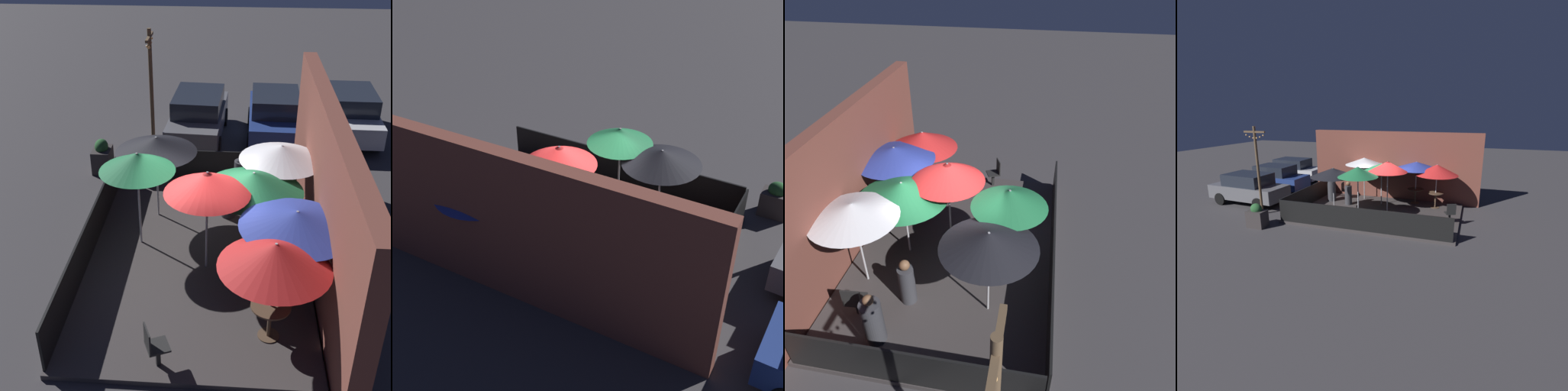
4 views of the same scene
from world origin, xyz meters
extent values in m
plane|color=#383538|center=(0.00, 0.00, 0.00)|extent=(60.00, 60.00, 0.00)
cube|color=#383333|center=(0.00, 0.00, 0.06)|extent=(7.58, 5.09, 0.12)
cube|color=brown|center=(0.00, 2.77, 1.87)|extent=(9.18, 0.36, 3.74)
cube|color=black|center=(0.00, -2.50, 0.59)|extent=(7.38, 0.05, 0.95)
cube|color=black|center=(-3.74, 0.00, 0.59)|extent=(0.05, 4.89, 0.95)
cylinder|color=#B2B2B7|center=(1.40, 2.03, 1.21)|extent=(0.05, 0.05, 2.18)
cone|color=#283893|center=(1.40, 2.03, 2.12)|extent=(2.26, 2.26, 0.36)
cylinder|color=#B2B2B7|center=(2.50, 1.56, 1.21)|extent=(0.05, 0.05, 2.18)
cone|color=red|center=(2.50, 1.56, 2.04)|extent=(2.08, 2.08, 0.52)
cylinder|color=#B2B2B7|center=(-0.21, 1.23, 1.19)|extent=(0.05, 0.05, 2.14)
cone|color=#1E6B3D|center=(-0.21, 1.23, 2.05)|extent=(2.26, 2.26, 0.44)
cylinder|color=#B2B2B7|center=(0.38, 0.24, 1.34)|extent=(0.05, 0.05, 2.43)
cone|color=red|center=(0.38, 0.24, 2.30)|extent=(1.87, 1.87, 0.50)
cylinder|color=#B2B2B7|center=(-1.39, 1.91, 1.26)|extent=(0.05, 0.05, 2.27)
cone|color=silver|center=(-1.39, 1.91, 2.21)|extent=(2.01, 2.01, 0.37)
cylinder|color=#B2B2B7|center=(-1.76, -1.13, 1.23)|extent=(0.05, 0.05, 2.23)
cone|color=black|center=(-1.76, -1.13, 2.15)|extent=(2.04, 2.04, 0.39)
cylinder|color=#B2B2B7|center=(-0.47, -1.39, 1.32)|extent=(0.05, 0.05, 2.40)
cone|color=#1E6B3D|center=(-0.47, -1.39, 2.30)|extent=(1.75, 1.75, 0.43)
cylinder|color=#4C3828|center=(1.40, 2.03, 0.13)|extent=(0.46, 0.46, 0.02)
cylinder|color=#4C3828|center=(1.40, 2.03, 0.48)|extent=(0.08, 0.08, 0.72)
cylinder|color=#4C3828|center=(1.40, 2.03, 0.86)|extent=(0.84, 0.84, 0.04)
cylinder|color=#4C3828|center=(2.50, 1.56, 0.13)|extent=(0.42, 0.42, 0.02)
cylinder|color=#4C3828|center=(2.50, 1.56, 0.49)|extent=(0.08, 0.08, 0.73)
cylinder|color=#4C3828|center=(2.50, 1.56, 0.87)|extent=(0.77, 0.77, 0.04)
cube|color=black|center=(3.37, -0.47, 0.34)|extent=(0.11, 0.11, 0.44)
cube|color=black|center=(3.37, -0.47, 0.58)|extent=(0.53, 0.53, 0.04)
cube|color=black|center=(3.44, -0.64, 0.82)|extent=(0.38, 0.19, 0.44)
cube|color=black|center=(-2.39, 1.68, 0.33)|extent=(0.09, 0.09, 0.42)
cube|color=black|center=(-2.39, 1.68, 0.56)|extent=(0.43, 0.43, 0.04)
cube|color=black|center=(-2.57, 1.67, 0.80)|extent=(0.07, 0.40, 0.44)
cylinder|color=#333338|center=(-2.93, 1.03, 0.65)|extent=(0.50, 0.50, 1.07)
sphere|color=brown|center=(-2.93, 1.03, 1.30)|extent=(0.22, 0.22, 0.22)
cylinder|color=#333338|center=(-1.83, 0.70, 0.61)|extent=(0.51, 0.51, 0.98)
sphere|color=brown|center=(-1.83, 0.70, 1.21)|extent=(0.23, 0.23, 0.23)
cube|color=#332D2D|center=(-4.39, -3.20, 0.36)|extent=(0.77, 0.54, 0.73)
ellipsoid|color=#235128|center=(-4.39, -3.20, 0.81)|extent=(0.50, 0.40, 0.45)
camera|label=1|loc=(10.35, 0.71, 7.76)|focal=50.00mm
camera|label=2|loc=(-5.79, 10.03, 8.96)|focal=50.00mm
camera|label=3|loc=(-7.37, -1.97, 7.10)|focal=35.00mm
camera|label=4|loc=(4.17, -13.23, 4.81)|focal=28.00mm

